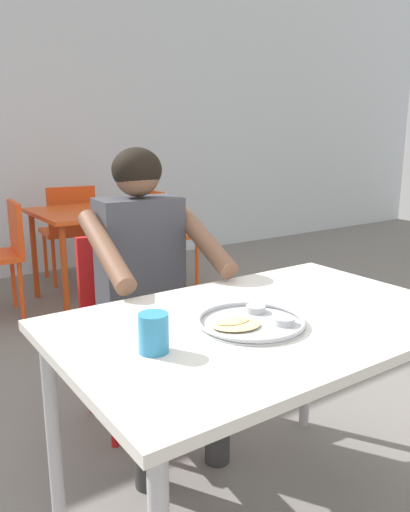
# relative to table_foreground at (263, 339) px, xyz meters

# --- Properties ---
(table_foreground) EXTENTS (1.25, 0.80, 0.74)m
(table_foreground) POSITION_rel_table_foreground_xyz_m (0.00, 0.00, 0.00)
(table_foreground) COLOR silver
(table_foreground) RESTS_ON ground
(thali_tray) EXTENTS (0.32, 0.32, 0.03)m
(thali_tray) POSITION_rel_table_foreground_xyz_m (-0.07, -0.03, 0.08)
(thali_tray) COLOR #B7BABF
(thali_tray) RESTS_ON table_foreground
(drinking_cup) EXTENTS (0.08, 0.08, 0.10)m
(drinking_cup) POSITION_rel_table_foreground_xyz_m (-0.40, -0.03, 0.13)
(drinking_cup) COLOR #338CBF
(drinking_cup) RESTS_ON table_foreground
(chair_foreground) EXTENTS (0.46, 0.43, 0.84)m
(chair_foreground) POSITION_rel_table_foreground_xyz_m (-0.02, 0.89, -0.17)
(chair_foreground) COLOR red
(chair_foreground) RESTS_ON ground
(diner_foreground) EXTENTS (0.53, 0.58, 1.24)m
(diner_foreground) POSITION_rel_table_foreground_xyz_m (-0.04, 0.67, 0.07)
(diner_foreground) COLOR #313131
(diner_foreground) RESTS_ON ground
(table_background_red) EXTENTS (0.85, 0.83, 0.73)m
(table_background_red) POSITION_rel_table_foreground_xyz_m (0.49, 2.55, -0.03)
(table_background_red) COLOR #E04C19
(table_background_red) RESTS_ON ground
(chair_red_left) EXTENTS (0.45, 0.43, 0.83)m
(chair_red_left) POSITION_rel_table_foreground_xyz_m (-0.19, 2.60, -0.17)
(chair_red_left) COLOR #F14E1A
(chair_red_left) RESTS_ON ground
(chair_red_right) EXTENTS (0.42, 0.40, 0.84)m
(chair_red_right) POSITION_rel_table_foreground_xyz_m (1.14, 2.59, -0.17)
(chair_red_right) COLOR #DB5119
(chair_red_right) RESTS_ON ground
(chair_red_far) EXTENTS (0.47, 0.48, 0.86)m
(chair_red_far) POSITION_rel_table_foreground_xyz_m (0.52, 3.17, -0.16)
(chair_red_far) COLOR #DC4617
(chair_red_far) RESTS_ON ground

